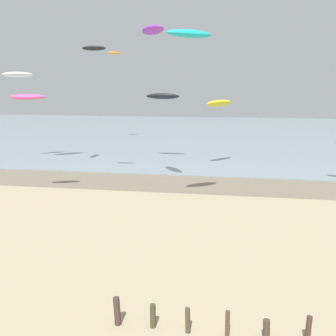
{
  "coord_description": "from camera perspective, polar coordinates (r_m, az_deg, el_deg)",
  "views": [
    {
      "loc": [
        2.09,
        -4.73,
        7.82
      ],
      "look_at": [
        -0.9,
        13.12,
        4.05
      ],
      "focal_mm": 41.42,
      "sensor_mm": 36.0,
      "label": 1
    }
  ],
  "objects": [
    {
      "name": "kite_aloft_8",
      "position": [
        38.04,
        7.57,
        9.42
      ],
      "size": [
        3.11,
        3.44,
        0.99
      ],
      "primitive_type": "ellipsoid",
      "rotation": [
        0.48,
        0.0,
        4.03
      ],
      "color": "yellow"
    },
    {
      "name": "kite_aloft_9",
      "position": [
        42.99,
        -21.26,
        12.68
      ],
      "size": [
        3.04,
        2.61,
        0.8
      ],
      "primitive_type": "ellipsoid",
      "rotation": [
        0.38,
        0.0,
        3.77
      ],
      "color": "white"
    },
    {
      "name": "kite_aloft_7",
      "position": [
        33.06,
        -10.87,
        16.93
      ],
      "size": [
        1.99,
        0.84,
        0.51
      ],
      "primitive_type": "ellipsoid",
      "rotation": [
        -0.36,
        0.0,
        0.08
      ],
      "color": "black"
    },
    {
      "name": "kite_aloft_4",
      "position": [
        56.88,
        -7.93,
        16.46
      ],
      "size": [
        1.98,
        1.85,
        0.45
      ],
      "primitive_type": "ellipsoid",
      "rotation": [
        0.21,
        0.0,
        0.72
      ],
      "color": "orange"
    },
    {
      "name": "kite_aloft_1",
      "position": [
        28.85,
        -2.3,
        19.64
      ],
      "size": [
        2.72,
        3.23,
        0.78
      ],
      "primitive_type": "ellipsoid",
      "rotation": [
        0.3,
        0.0,
        2.18
      ],
      "color": "purple"
    },
    {
      "name": "kite_aloft_2",
      "position": [
        23.75,
        3.15,
        19.15
      ],
      "size": [
        2.96,
        2.53,
        0.58
      ],
      "primitive_type": "ellipsoid",
      "rotation": [
        0.12,
        0.0,
        0.63
      ],
      "color": "#19B2B7"
    },
    {
      "name": "kite_aloft_0",
      "position": [
        41.03,
        -0.78,
        10.52
      ],
      "size": [
        3.6,
        1.44,
        0.86
      ],
      "primitive_type": "ellipsoid",
      "rotation": [
        -0.29,
        0.0,
        6.23
      ],
      "color": "black"
    },
    {
      "name": "wet_sand_strip",
      "position": [
        31.94,
        5.46,
        -2.46
      ],
      "size": [
        120.0,
        5.96,
        0.01
      ],
      "primitive_type": "cube",
      "color": "#7A6D59",
      "rests_on": "ground"
    },
    {
      "name": "kite_aloft_10",
      "position": [
        28.62,
        -19.98,
        9.81
      ],
      "size": [
        2.51,
        1.49,
        0.39
      ],
      "primitive_type": "ellipsoid",
      "rotation": [
        0.01,
        0.0,
        0.32
      ],
      "color": "#E54C99"
    },
    {
      "name": "sea",
      "position": [
        69.35,
        7.75,
        5.22
      ],
      "size": [
        160.0,
        70.0,
        0.1
      ],
      "primitive_type": "cube",
      "color": "#7F939E",
      "rests_on": "ground"
    }
  ]
}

